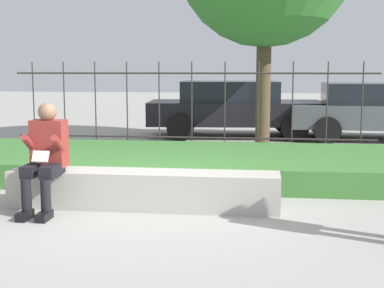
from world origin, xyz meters
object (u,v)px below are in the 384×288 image
Objects in this scene: stone_bench at (143,192)px; car_parked_center at (234,107)px; car_parked_right at (377,110)px; person_seated_reader at (46,153)px.

car_parked_center is (0.76, 6.72, 0.51)m from stone_bench.
car_parked_right is 0.94× the size of car_parked_center.
stone_bench is 1.19m from person_seated_reader.
stone_bench is 2.55× the size of person_seated_reader.
car_parked_right is 3.25m from car_parked_center.
car_parked_right reaches higher than stone_bench.
stone_bench is at bearing -100.94° from car_parked_center.
car_parked_center is (1.81, 6.99, 0.04)m from person_seated_reader.
person_seated_reader is at bearing -109.06° from car_parked_center.
car_parked_center is at bearing 83.58° from stone_bench.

